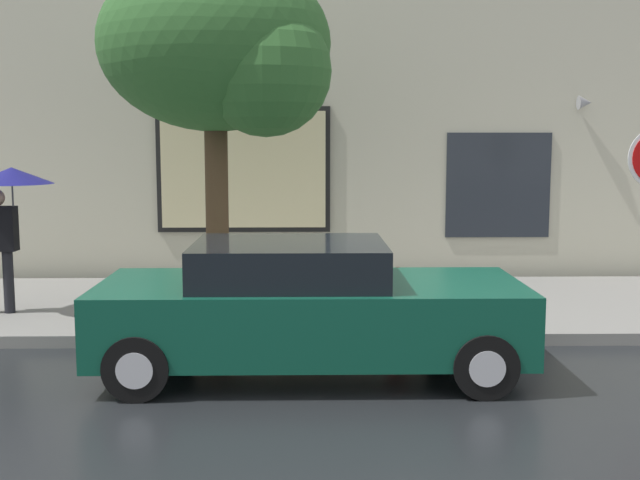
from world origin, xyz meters
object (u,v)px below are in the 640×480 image
at_px(parked_car, 307,308).
at_px(pedestrian_with_umbrella, 8,195).
at_px(street_tree, 225,51).
at_px(fire_hydrant, 398,295).

distance_m(parked_car, pedestrian_with_umbrella, 4.75).
bearing_deg(street_tree, parked_car, -64.56).
distance_m(pedestrian_with_umbrella, street_tree, 3.48).
bearing_deg(parked_car, fire_hydrant, 56.28).
height_order(parked_car, street_tree, street_tree).
relative_size(fire_hydrant, pedestrian_with_umbrella, 0.36).
xyz_separation_m(fire_hydrant, pedestrian_with_umbrella, (-5.15, 0.62, 1.25)).
xyz_separation_m(pedestrian_with_umbrella, street_tree, (2.93, -0.16, 1.87)).
bearing_deg(pedestrian_with_umbrella, parked_car, -30.77).
bearing_deg(parked_car, street_tree, 115.44).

